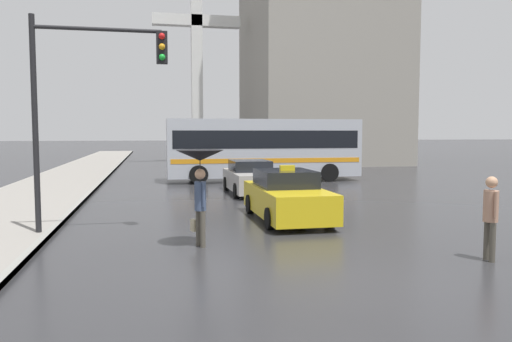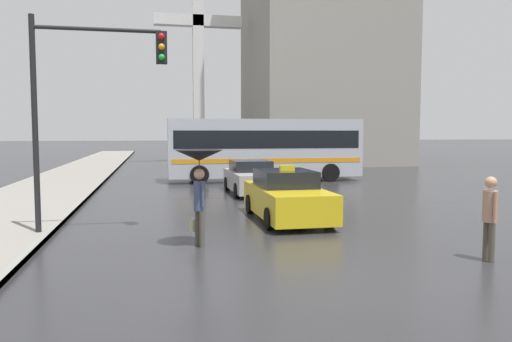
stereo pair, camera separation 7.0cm
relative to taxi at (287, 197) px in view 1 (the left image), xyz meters
name	(u,v)px [view 1 (the left image)]	position (x,y,z in m)	size (l,w,h in m)	color
ground_plane	(322,282)	(-1.06, -6.20, -0.69)	(300.00, 300.00, 0.00)	#2D2D30
taxi	(287,197)	(0.00, 0.00, 0.00)	(1.91, 4.48, 1.64)	gold
sedan_red	(251,178)	(0.19, 6.54, -0.03)	(1.91, 4.44, 1.41)	#B7B2AD
city_bus	(263,147)	(1.94, 11.88, 1.14)	(10.28, 2.78, 3.30)	#B2B7C1
pedestrian_with_umbrella	(200,167)	(-2.87, -3.05, 1.14)	(1.08, 1.08, 2.22)	#4C473D
pedestrian_man	(491,211)	(2.77, -5.51, 0.33)	(0.33, 0.45, 1.73)	#4C473D
traffic_light	(90,85)	(-5.42, -1.23, 3.10)	(3.29, 0.38, 5.46)	black
monument_cross	(197,52)	(-0.16, 27.88, 8.61)	(7.21, 0.90, 16.39)	white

